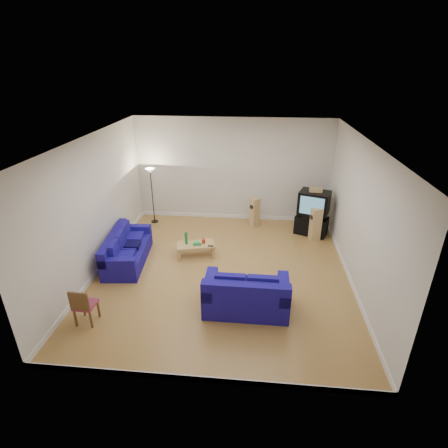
# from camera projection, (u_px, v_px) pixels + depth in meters

# --- Properties ---
(room) EXTENTS (6.01, 6.51, 3.21)m
(room) POSITION_uv_depth(u_px,v_px,m) (222.00, 214.00, 7.86)
(room) COLOR brown
(room) RESTS_ON ground
(sofa_three_seat) EXTENTS (1.04, 2.06, 0.77)m
(sofa_three_seat) POSITION_uv_depth(u_px,v_px,m) (126.00, 252.00, 8.84)
(sofa_three_seat) COLOR #0E066B
(sofa_three_seat) RESTS_ON ground
(sofa_loveseat) EXTENTS (1.72, 0.97, 0.86)m
(sofa_loveseat) POSITION_uv_depth(u_px,v_px,m) (246.00, 297.00, 7.07)
(sofa_loveseat) COLOR #0E066B
(sofa_loveseat) RESTS_ON ground
(coffee_table) EXTENTS (1.05, 0.70, 0.35)m
(coffee_table) POSITION_uv_depth(u_px,v_px,m) (196.00, 246.00, 9.09)
(coffee_table) COLOR tan
(coffee_table) RESTS_ON ground
(bottle) EXTENTS (0.11, 0.11, 0.32)m
(bottle) POSITION_uv_depth(u_px,v_px,m) (186.00, 238.00, 9.01)
(bottle) COLOR #197233
(bottle) RESTS_ON coffee_table
(tissue_box) EXTENTS (0.21, 0.14, 0.08)m
(tissue_box) POSITION_uv_depth(u_px,v_px,m) (197.00, 244.00, 9.00)
(tissue_box) COLOR green
(tissue_box) RESTS_ON coffee_table
(red_canister) EXTENTS (0.09, 0.09, 0.13)m
(red_canister) POSITION_uv_depth(u_px,v_px,m) (204.00, 241.00, 9.08)
(red_canister) COLOR red
(red_canister) RESTS_ON coffee_table
(remote) EXTENTS (0.14, 0.04, 0.02)m
(remote) POSITION_uv_depth(u_px,v_px,m) (211.00, 246.00, 8.95)
(remote) COLOR black
(remote) RESTS_ON coffee_table
(tv_stand) EXTENTS (1.02, 0.81, 0.55)m
(tv_stand) POSITION_uv_depth(u_px,v_px,m) (311.00, 225.00, 10.28)
(tv_stand) COLOR black
(tv_stand) RESTS_ON ground
(av_receiver) EXTENTS (0.54, 0.48, 0.11)m
(av_receiver) POSITION_uv_depth(u_px,v_px,m) (310.00, 216.00, 10.09)
(av_receiver) COLOR black
(av_receiver) RESTS_ON tv_stand
(television) EXTENTS (0.99, 0.86, 0.65)m
(television) POSITION_uv_depth(u_px,v_px,m) (314.00, 202.00, 10.01)
(television) COLOR black
(television) RESTS_ON av_receiver
(centre_speaker) EXTENTS (0.37, 0.17, 0.13)m
(centre_speaker) POSITION_uv_depth(u_px,v_px,m) (316.00, 190.00, 9.84)
(centre_speaker) COLOR tan
(centre_speaker) RESTS_ON television
(speaker_left) EXTENTS (0.34, 0.34, 0.91)m
(speaker_left) POSITION_uv_depth(u_px,v_px,m) (255.00, 212.00, 10.69)
(speaker_left) COLOR tan
(speaker_left) RESTS_ON ground
(speaker_right) EXTENTS (0.34, 0.30, 0.95)m
(speaker_right) POSITION_uv_depth(u_px,v_px,m) (315.00, 224.00, 9.86)
(speaker_right) COLOR tan
(speaker_right) RESTS_ON ground
(floor_lamp) EXTENTS (0.30, 0.30, 1.75)m
(floor_lamp) POSITION_uv_depth(u_px,v_px,m) (151.00, 178.00, 10.55)
(floor_lamp) COLOR black
(floor_lamp) RESTS_ON ground
(dining_chair) EXTENTS (0.40, 0.40, 0.81)m
(dining_chair) POSITION_uv_depth(u_px,v_px,m) (83.00, 305.00, 6.65)
(dining_chair) COLOR brown
(dining_chair) RESTS_ON ground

